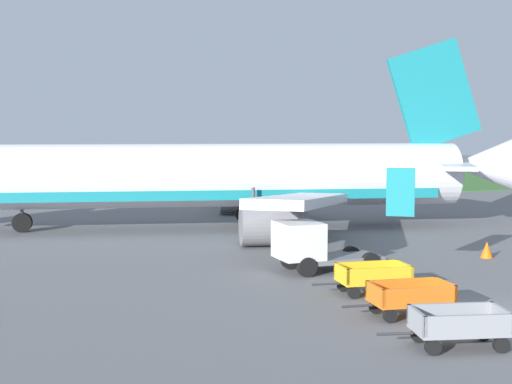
{
  "coord_description": "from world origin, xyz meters",
  "views": [
    {
      "loc": [
        -13.6,
        -18.65,
        5.99
      ],
      "look_at": [
        -2.41,
        14.58,
        2.8
      ],
      "focal_mm": 50.44,
      "sensor_mm": 36.0,
      "label": 1
    }
  ],
  "objects_px": {
    "service_truck_beside_carts": "(309,246)",
    "traffic_cone_near_plane": "(487,250)",
    "airplane": "(224,177)",
    "baggage_cart_nearest": "(459,326)",
    "baggage_cart_second_in_row": "(410,298)",
    "baggage_cart_third_in_row": "(373,277)"
  },
  "relations": [
    {
      "from": "service_truck_beside_carts",
      "to": "traffic_cone_near_plane",
      "type": "bearing_deg",
      "value": 2.5
    },
    {
      "from": "airplane",
      "to": "service_truck_beside_carts",
      "type": "height_order",
      "value": "airplane"
    },
    {
      "from": "baggage_cart_nearest",
      "to": "baggage_cart_second_in_row",
      "type": "height_order",
      "value": "same"
    },
    {
      "from": "baggage_cart_second_in_row",
      "to": "baggage_cart_third_in_row",
      "type": "height_order",
      "value": "same"
    },
    {
      "from": "service_truck_beside_carts",
      "to": "baggage_cart_third_in_row",
      "type": "bearing_deg",
      "value": -81.45
    },
    {
      "from": "service_truck_beside_carts",
      "to": "baggage_cart_nearest",
      "type": "bearing_deg",
      "value": -90.68
    },
    {
      "from": "baggage_cart_second_in_row",
      "to": "service_truck_beside_carts",
      "type": "xyz_separation_m",
      "value": [
        -0.31,
        7.47,
        0.5
      ]
    },
    {
      "from": "airplane",
      "to": "service_truck_beside_carts",
      "type": "distance_m",
      "value": 13.54
    },
    {
      "from": "baggage_cart_third_in_row",
      "to": "service_truck_beside_carts",
      "type": "bearing_deg",
      "value": 98.55
    },
    {
      "from": "service_truck_beside_carts",
      "to": "traffic_cone_near_plane",
      "type": "height_order",
      "value": "service_truck_beside_carts"
    },
    {
      "from": "baggage_cart_nearest",
      "to": "traffic_cone_near_plane",
      "type": "height_order",
      "value": "baggage_cart_nearest"
    },
    {
      "from": "baggage_cart_nearest",
      "to": "traffic_cone_near_plane",
      "type": "distance_m",
      "value": 14.39
    },
    {
      "from": "baggage_cart_nearest",
      "to": "service_truck_beside_carts",
      "type": "distance_m",
      "value": 10.76
    },
    {
      "from": "airplane",
      "to": "baggage_cart_second_in_row",
      "type": "xyz_separation_m",
      "value": [
        0.12,
        -20.87,
        -2.45
      ]
    },
    {
      "from": "service_truck_beside_carts",
      "to": "traffic_cone_near_plane",
      "type": "relative_size",
      "value": 5.92
    },
    {
      "from": "airplane",
      "to": "traffic_cone_near_plane",
      "type": "relative_size",
      "value": 50.1
    },
    {
      "from": "airplane",
      "to": "baggage_cart_third_in_row",
      "type": "distance_m",
      "value": 17.89
    },
    {
      "from": "airplane",
      "to": "traffic_cone_near_plane",
      "type": "distance_m",
      "value": 15.93
    },
    {
      "from": "baggage_cart_nearest",
      "to": "baggage_cart_second_in_row",
      "type": "distance_m",
      "value": 3.3
    },
    {
      "from": "airplane",
      "to": "baggage_cart_third_in_row",
      "type": "height_order",
      "value": "airplane"
    },
    {
      "from": "baggage_cart_nearest",
      "to": "service_truck_beside_carts",
      "type": "relative_size",
      "value": 0.82
    },
    {
      "from": "baggage_cart_nearest",
      "to": "traffic_cone_near_plane",
      "type": "relative_size",
      "value": 4.85
    }
  ]
}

